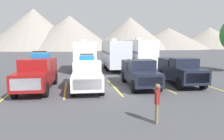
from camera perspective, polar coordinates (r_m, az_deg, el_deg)
name	(u,v)px	position (r m, az deg, el deg)	size (l,w,h in m)	color
ground_plane	(117,90)	(15.06, 1.27, -5.43)	(240.00, 240.00, 0.00)	#47474C
pickup_truck_a	(38,72)	(15.87, -19.71, -0.56)	(2.47, 5.94, 2.75)	maroon
pickup_truck_b	(87,73)	(15.36, -6.86, -0.85)	(2.45, 5.75, 2.52)	white
pickup_truck_c	(139,72)	(16.21, 7.47, -0.59)	(2.37, 5.59, 2.12)	black
pickup_truck_d	(180,70)	(17.66, 18.17, -0.05)	(2.42, 5.35, 2.18)	black
lot_stripe_a	(11,92)	(16.02, -25.91, -5.41)	(0.12, 5.50, 0.01)	gold
lot_stripe_b	(65,90)	(15.47, -12.71, -5.25)	(0.12, 5.50, 0.01)	gold
lot_stripe_c	(115,87)	(15.77, 0.69, -4.80)	(0.12, 5.50, 0.01)	gold
lot_stripe_d	(160,85)	(16.88, 12.94, -4.16)	(0.12, 5.50, 0.01)	gold
lot_stripe_e	(201,84)	(18.64, 23.27, -3.47)	(0.12, 5.50, 0.01)	gold
camper_trailer_a	(84,55)	(24.34, -7.60, 4.24)	(2.68, 7.31, 3.68)	white
camper_trailer_b	(115,53)	(25.04, 0.83, 4.56)	(2.69, 8.93, 3.81)	silver
camper_trailer_c	(140,53)	(25.59, 7.77, 4.68)	(2.61, 7.66, 3.92)	white
person_a	(157,101)	(9.03, 12.31, -8.26)	(0.30, 0.34, 1.73)	#726047
mountain_ridge	(74,33)	(91.10, -10.50, 9.95)	(164.25, 42.43, 16.82)	gray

